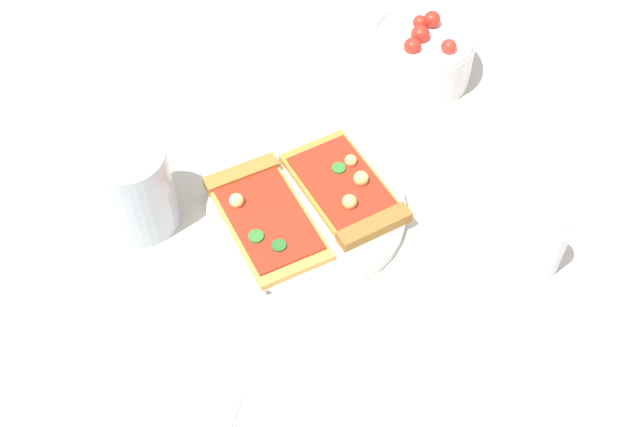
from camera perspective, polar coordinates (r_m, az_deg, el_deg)
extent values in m
plane|color=beige|center=(0.91, -1.31, 0.81)|extent=(2.40, 2.40, 0.00)
cylinder|color=white|center=(0.89, -0.96, 0.26)|extent=(0.22, 0.22, 0.01)
cube|color=gold|center=(0.90, 1.67, 1.86)|extent=(0.16, 0.17, 0.01)
cube|color=#A36B2D|center=(0.86, 3.91, -0.95)|extent=(0.08, 0.07, 0.01)
cube|color=#B22D19|center=(0.89, 1.68, 2.09)|extent=(0.14, 0.15, 0.00)
sphere|color=#EAD172|center=(0.91, 2.20, 3.80)|extent=(0.01, 0.01, 0.01)
cylinder|color=#388433|center=(0.90, 1.34, 3.26)|extent=(0.02, 0.02, 0.00)
sphere|color=#EAD172|center=(0.89, 2.95, 2.51)|extent=(0.02, 0.02, 0.02)
sphere|color=#EAD172|center=(0.87, 2.22, 1.02)|extent=(0.02, 0.02, 0.02)
cube|color=gold|center=(0.87, -3.80, -0.42)|extent=(0.17, 0.18, 0.01)
cube|color=#B77A33|center=(0.91, -5.61, 2.79)|extent=(0.08, 0.07, 0.01)
cube|color=#B22D19|center=(0.87, -3.82, -0.20)|extent=(0.14, 0.15, 0.00)
cylinder|color=#2D722D|center=(0.84, -2.95, -2.30)|extent=(0.02, 0.02, 0.00)
cylinder|color=#388433|center=(0.85, -4.60, -1.64)|extent=(0.02, 0.02, 0.00)
sphere|color=#F2D87F|center=(0.87, -5.99, 0.93)|extent=(0.02, 0.02, 0.02)
cylinder|color=white|center=(1.04, 7.15, 11.12)|extent=(0.13, 0.13, 0.06)
torus|color=white|center=(1.02, 7.35, 12.56)|extent=(0.13, 0.13, 0.01)
sphere|color=red|center=(0.99, 6.62, 11.78)|extent=(0.02, 0.02, 0.02)
sphere|color=red|center=(1.00, 9.18, 11.68)|extent=(0.02, 0.02, 0.02)
sphere|color=red|center=(1.01, 7.18, 12.58)|extent=(0.02, 0.02, 0.02)
sphere|color=red|center=(1.03, 7.17, 13.39)|extent=(0.02, 0.02, 0.02)
sphere|color=red|center=(1.03, 8.01, 13.59)|extent=(0.02, 0.02, 0.02)
cylinder|color=silver|center=(0.87, -13.12, 1.81)|extent=(0.08, 0.08, 0.11)
cylinder|color=#592D0F|center=(0.88, -12.96, 1.25)|extent=(0.07, 0.07, 0.07)
cylinder|color=silver|center=(0.86, 15.97, -2.36)|extent=(0.03, 0.03, 0.07)
cone|color=silver|center=(0.83, 16.57, -0.78)|extent=(0.03, 0.03, 0.01)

